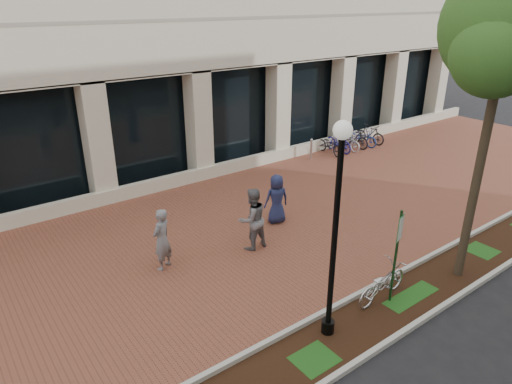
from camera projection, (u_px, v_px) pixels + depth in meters
ground at (227, 236)px, 13.91m from camera, size 120.00×120.00×0.00m
brick_plaza at (227, 236)px, 13.91m from camera, size 40.00×9.00×0.01m
planting_strip at (358, 327)px, 10.04m from camera, size 40.00×1.50×0.01m
curb_plaza_side at (333, 308)px, 10.58m from camera, size 40.00×0.12×0.12m
curb_street_side at (386, 344)px, 9.47m from camera, size 40.00×0.12×0.12m
parking_sign at (398, 245)px, 10.32m from camera, size 0.34×0.07×2.39m
lamppost at (336, 224)px, 8.86m from camera, size 0.36×0.36×4.69m
street_tree at (506, 36)px, 9.70m from camera, size 3.37×2.80×7.54m
locked_bicycle at (382, 283)px, 10.83m from camera, size 1.76×0.72×0.91m
pedestrian_left at (162, 239)px, 11.92m from camera, size 0.75×0.66×1.73m
pedestrian_mid at (252, 219)px, 12.90m from camera, size 0.90×0.71×1.84m
pedestrian_right at (277, 199)px, 14.47m from camera, size 0.90×0.71×1.62m
bollard at (311, 149)px, 20.38m from camera, size 0.12×0.12×0.96m
bike_rack_cluster at (350, 139)px, 21.81m from camera, size 3.48×1.73×0.97m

